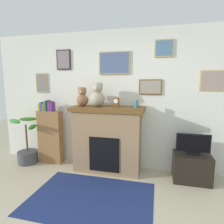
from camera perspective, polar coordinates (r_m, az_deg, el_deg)
The scene contains 11 objects.
back_wall at distance 3.59m, azimuth 2.42°, elevation 3.70°, with size 5.20×0.15×2.60m.
fireplace at distance 3.47m, azimuth -1.35°, elevation -8.18°, with size 1.32×0.54×1.21m.
bookshelf at distance 4.01m, azimuth -18.53°, elevation -6.69°, with size 0.49×0.16×1.29m.
potted_plant at distance 4.26m, azimuth -24.58°, elevation -10.73°, with size 0.49×0.58×0.95m.
tv_stand at distance 3.50m, azimuth 23.28°, elevation -15.40°, with size 0.59×0.40×0.47m, color black.
television at distance 3.36m, azimuth 23.70°, elevation -9.19°, with size 0.54×0.14×0.34m.
area_rug at distance 2.94m, azimuth -6.46°, elevation -24.78°, with size 1.75×1.20×0.01m, color navy.
candle_jar at distance 3.23m, azimuth 7.48°, elevation 2.48°, with size 0.07×0.07×0.13m, color teal.
mantel_clock at distance 3.28m, azimuth 1.25°, elevation 2.99°, with size 0.10×0.08×0.17m.
teddy_bear_grey at distance 3.47m, azimuth -9.12°, elevation 4.42°, with size 0.22×0.22×0.35m.
teddy_bear_tan at distance 3.37m, azimuth -4.54°, elevation 5.05°, with size 0.27×0.27×0.44m.
Camera 1 is at (0.71, -1.51, 1.63)m, focal length 29.69 mm.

